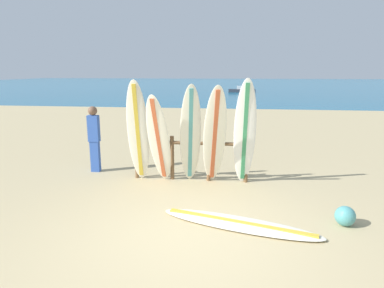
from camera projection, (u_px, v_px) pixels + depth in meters
The scene contains 12 objects.
ground_plane at pixel (188, 238), 5.23m from camera, with size 120.00×120.00×0.00m, color tan.
ocean_water at pixel (233, 84), 61.43m from camera, with size 120.00×80.00×0.01m, color #196B93.
surfboard_rack at pixel (190, 153), 7.87m from camera, with size 2.66×0.09×1.03m.
surfboard_leaning_far_left at pixel (138, 132), 7.63m from camera, with size 0.52×0.62×2.33m.
surfboard_leaning_left at pixel (159, 140), 7.45m from camera, with size 0.56×0.93×2.05m.
surfboard_leaning_center_left at pixel (190, 135), 7.48m from camera, with size 0.60×0.82×2.25m.
surfboard_leaning_center at pixel (215, 137), 7.26m from camera, with size 0.67×1.13×2.25m.
surfboard_leaning_center_right at pixel (245, 133), 7.34m from camera, with size 0.52×0.66×2.37m.
surfboard_lying_on_sand at pixel (239, 224), 5.64m from camera, with size 2.77×1.32×0.08m.
beachgoer_standing at pixel (94, 136), 8.48m from camera, with size 0.27×0.22×1.65m.
small_boat_offshore at pixel (242, 90), 39.30m from camera, with size 3.08×1.05×0.71m.
beach_ball at pixel (345, 216), 5.61m from camera, with size 0.33×0.33×0.33m, color teal.
Camera 1 is at (0.68, -4.75, 2.52)m, focal length 31.99 mm.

